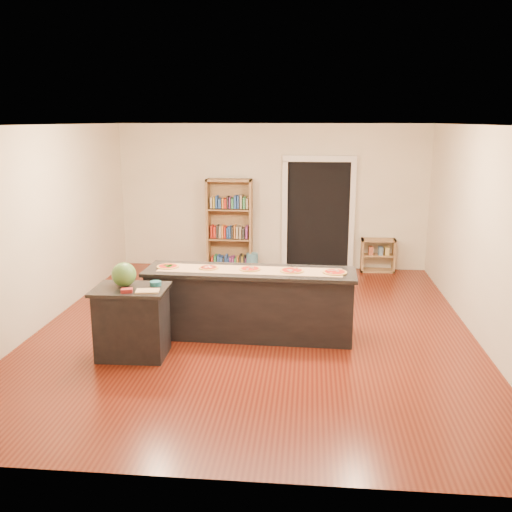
# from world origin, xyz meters

# --- Properties ---
(room) EXTENTS (6.00, 7.00, 2.80)m
(room) POSITION_xyz_m (0.00, 0.00, 1.40)
(room) COLOR beige
(room) RESTS_ON ground
(doorway) EXTENTS (1.40, 0.09, 2.21)m
(doorway) POSITION_xyz_m (0.90, 3.46, 1.20)
(doorway) COLOR black
(doorway) RESTS_ON room
(kitchen_island) EXTENTS (2.80, 0.76, 0.92)m
(kitchen_island) POSITION_xyz_m (-0.04, -0.28, 0.47)
(kitchen_island) COLOR black
(kitchen_island) RESTS_ON ground
(side_counter) EXTENTS (0.89, 0.65, 0.88)m
(side_counter) POSITION_xyz_m (-1.40, -1.11, 0.45)
(side_counter) COLOR black
(side_counter) RESTS_ON ground
(bookshelf) EXTENTS (0.88, 0.31, 1.76)m
(bookshelf) POSITION_xyz_m (-0.82, 3.29, 0.88)
(bookshelf) COLOR #99754A
(bookshelf) RESTS_ON ground
(low_shelf) EXTENTS (0.64, 0.28, 0.64)m
(low_shelf) POSITION_xyz_m (2.06, 3.31, 0.32)
(low_shelf) COLOR #99754A
(low_shelf) RESTS_ON ground
(waste_bin) EXTENTS (0.23, 0.23, 0.34)m
(waste_bin) POSITION_xyz_m (-0.36, 3.18, 0.17)
(waste_bin) COLOR teal
(waste_bin) RESTS_ON ground
(kraft_paper) EXTENTS (2.44, 0.50, 0.00)m
(kraft_paper) POSITION_xyz_m (-0.04, -0.29, 0.93)
(kraft_paper) COLOR tan
(kraft_paper) RESTS_ON kitchen_island
(watermelon) EXTENTS (0.30, 0.30, 0.30)m
(watermelon) POSITION_xyz_m (-1.50, -1.05, 1.03)
(watermelon) COLOR #144214
(watermelon) RESTS_ON side_counter
(cutting_board) EXTENTS (0.30, 0.22, 0.02)m
(cutting_board) POSITION_xyz_m (-1.15, -1.25, 0.89)
(cutting_board) COLOR tan
(cutting_board) RESTS_ON side_counter
(package_red) EXTENTS (0.15, 0.12, 0.05)m
(package_red) POSITION_xyz_m (-1.39, -1.29, 0.91)
(package_red) COLOR maroon
(package_red) RESTS_ON side_counter
(package_teal) EXTENTS (0.14, 0.14, 0.05)m
(package_teal) POSITION_xyz_m (-1.13, -0.98, 0.91)
(package_teal) COLOR #195966
(package_teal) RESTS_ON side_counter
(pizza_a) EXTENTS (0.32, 0.32, 0.02)m
(pizza_a) POSITION_xyz_m (-1.15, -0.25, 0.94)
(pizza_a) COLOR tan
(pizza_a) RESTS_ON kitchen_island
(pizza_b) EXTENTS (0.27, 0.27, 0.02)m
(pizza_b) POSITION_xyz_m (-0.59, -0.27, 0.94)
(pizza_b) COLOR tan
(pizza_b) RESTS_ON kitchen_island
(pizza_c) EXTENTS (0.30, 0.30, 0.02)m
(pizza_c) POSITION_xyz_m (-0.04, -0.28, 0.94)
(pizza_c) COLOR tan
(pizza_c) RESTS_ON kitchen_island
(pizza_d) EXTENTS (0.31, 0.31, 0.02)m
(pizza_d) POSITION_xyz_m (0.52, -0.31, 0.94)
(pizza_d) COLOR tan
(pizza_d) RESTS_ON kitchen_island
(pizza_e) EXTENTS (0.32, 0.32, 0.02)m
(pizza_e) POSITION_xyz_m (1.08, -0.34, 0.94)
(pizza_e) COLOR tan
(pizza_e) RESTS_ON kitchen_island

